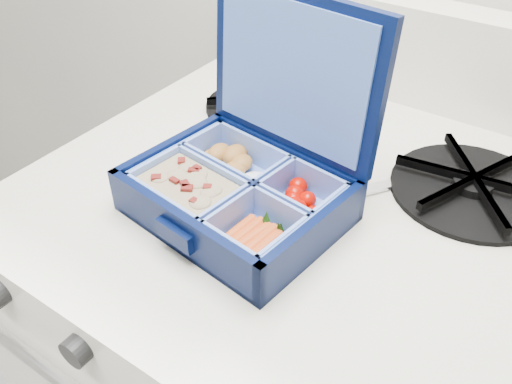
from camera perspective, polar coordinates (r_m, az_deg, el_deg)
The scene contains 4 objects.
bento_box at distance 0.55m, azimuth -2.05°, elevation -0.37°, with size 0.21×0.16×0.05m, color #030D34, non-canonical shape.
burner_grate at distance 0.63m, azimuth 21.90°, elevation 0.92°, with size 0.18×0.18×0.03m, color black.
burner_grate_rear at distance 0.75m, azimuth 0.54°, elevation 9.45°, with size 0.15×0.15×0.02m, color black.
fork at distance 0.61m, azimuth 11.86°, elevation 0.28°, with size 0.03×0.20×0.01m, color silver, non-canonical shape.
Camera 1 is at (0.05, 1.26, 1.22)m, focal length 38.00 mm.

